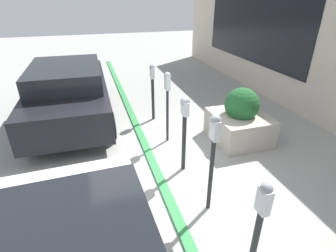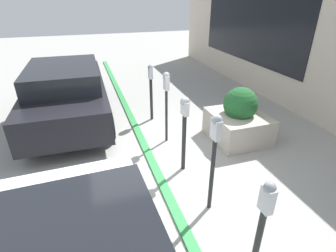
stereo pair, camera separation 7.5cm
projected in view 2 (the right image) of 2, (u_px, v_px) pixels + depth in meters
ground_plane at (161, 172)px, 4.98m from camera, size 40.00×40.00×0.00m
curb_strip at (157, 172)px, 4.95m from camera, size 19.00×0.16×0.04m
parking_meter_nearest at (263, 220)px, 2.77m from camera, size 0.16×0.13×1.39m
parking_meter_second at (215, 146)px, 3.66m from camera, size 0.18×0.15×1.61m
parking_meter_middle at (184, 121)px, 4.63m from camera, size 0.20×0.17×1.47m
parking_meter_fourth at (166, 92)px, 5.54m from camera, size 0.17×0.15×1.61m
parking_meter_farthest at (151, 85)px, 6.67m from camera, size 0.16×0.14×1.47m
planter_box at (238, 120)px, 5.91m from camera, size 1.27×1.16×1.24m
parked_car_middle at (67, 92)px, 6.70m from camera, size 4.56×1.93×1.49m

